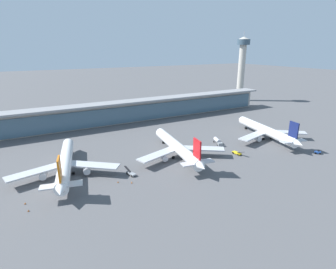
% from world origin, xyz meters
% --- Properties ---
extents(ground_plane, '(1200.00, 1200.00, 0.00)m').
position_xyz_m(ground_plane, '(0.00, 0.00, 0.00)').
color(ground_plane, '#515154').
extents(airliner_left_stand, '(42.68, 56.34, 15.14)m').
position_xyz_m(airliner_left_stand, '(-52.46, 4.54, 4.77)').
color(airliner_left_stand, white).
rests_on(airliner_left_stand, ground).
extents(airliner_centre_stand, '(43.26, 56.76, 15.14)m').
position_xyz_m(airliner_centre_stand, '(-2.50, -2.23, 4.77)').
color(airliner_centre_stand, white).
rests_on(airliner_centre_stand, ground).
extents(airliner_right_stand, '(42.84, 56.48, 15.14)m').
position_xyz_m(airliner_right_stand, '(55.86, -4.04, 4.77)').
color(airliner_right_stand, white).
rests_on(airliner_right_stand, ground).
extents(service_truck_near_nose_grey, '(2.87, 6.93, 2.70)m').
position_xyz_m(service_truck_near_nose_grey, '(-29.47, -9.61, 0.81)').
color(service_truck_near_nose_grey, gray).
rests_on(service_truck_near_nose_grey, ground).
extents(service_truck_under_wing_blue, '(3.18, 3.27, 2.05)m').
position_xyz_m(service_truck_under_wing_blue, '(59.77, -33.00, 0.87)').
color(service_truck_under_wing_blue, '#234C9E').
rests_on(service_truck_under_wing_blue, ground).
extents(service_truck_mid_apron_grey, '(4.88, 8.87, 2.95)m').
position_xyz_m(service_truck_mid_apron_grey, '(25.96, 2.56, 1.71)').
color(service_truck_mid_apron_grey, gray).
rests_on(service_truck_mid_apron_grey, ground).
extents(service_truck_by_tail_yellow, '(2.24, 6.88, 2.70)m').
position_xyz_m(service_truck_by_tail_yellow, '(24.55, -14.11, 0.81)').
color(service_truck_by_tail_yellow, yellow).
rests_on(service_truck_by_tail_yellow, ground).
extents(terminal_building, '(232.49, 12.80, 15.20)m').
position_xyz_m(terminal_building, '(0.00, 69.95, 7.87)').
color(terminal_building, '#B2ADA3').
rests_on(terminal_building, ground).
extents(control_tower, '(12.00, 12.00, 64.89)m').
position_xyz_m(control_tower, '(126.82, 93.03, 35.48)').
color(control_tower, '#B2ADA3').
rests_on(control_tower, ground).
extents(safety_cone_alpha, '(0.62, 0.62, 0.70)m').
position_xyz_m(safety_cone_alpha, '(-68.69, -12.74, 0.32)').
color(safety_cone_alpha, orange).
rests_on(safety_cone_alpha, ground).
extents(safety_cone_bravo, '(0.62, 0.62, 0.70)m').
position_xyz_m(safety_cone_bravo, '(-67.99, -17.97, 0.32)').
color(safety_cone_bravo, orange).
rests_on(safety_cone_bravo, ground).
extents(safety_cone_charlie, '(0.62, 0.62, 0.70)m').
position_xyz_m(safety_cone_charlie, '(-36.36, -13.34, 0.32)').
color(safety_cone_charlie, orange).
rests_on(safety_cone_charlie, ground).
extents(safety_cone_delta, '(0.62, 0.62, 0.70)m').
position_xyz_m(safety_cone_delta, '(-31.87, -16.47, 0.32)').
color(safety_cone_delta, orange).
rests_on(safety_cone_delta, ground).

